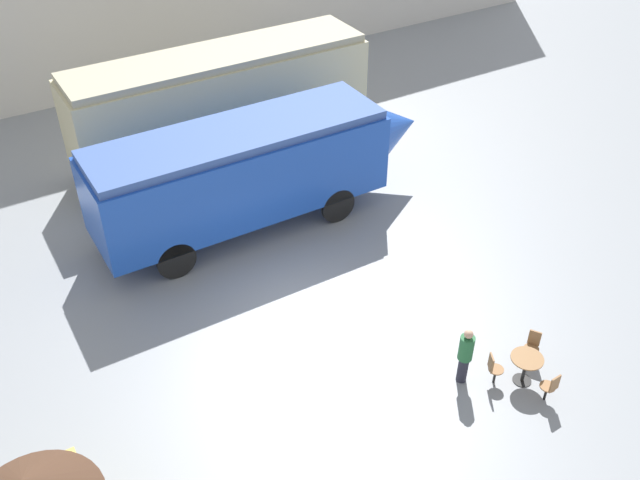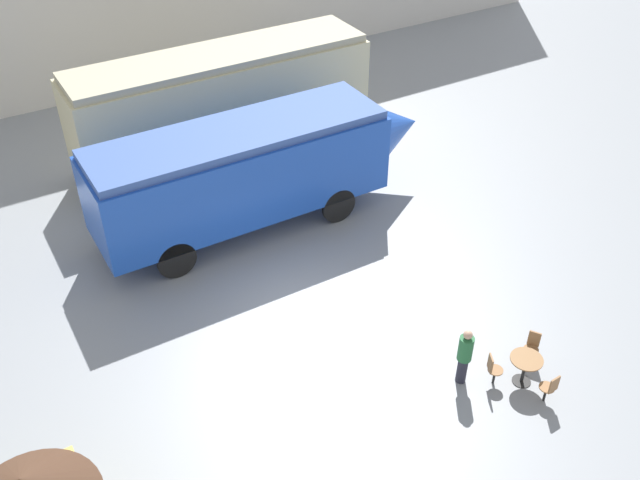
{
  "view_description": "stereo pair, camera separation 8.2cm",
  "coord_description": "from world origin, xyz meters",
  "views": [
    {
      "loc": [
        -6.62,
        -11.67,
        12.72
      ],
      "look_at": [
        0.96,
        1.0,
        1.6
      ],
      "focal_mm": 40.0,
      "sensor_mm": 36.0,
      "label": 1
    },
    {
      "loc": [
        -6.55,
        -11.71,
        12.72
      ],
      "look_at": [
        0.96,
        1.0,
        1.6
      ],
      "focal_mm": 40.0,
      "sensor_mm": 36.0,
      "label": 2
    }
  ],
  "objects": [
    {
      "name": "streamlined_locomotive",
      "position": [
        1.17,
        4.63,
        1.97
      ],
      "size": [
        10.63,
        2.6,
        3.29
      ],
      "color": "blue",
      "rests_on": "ground_plane"
    },
    {
      "name": "cafe_chair_1",
      "position": [
        2.63,
        -4.0,
        0.51
      ],
      "size": [
        0.4,
        0.39,
        0.87
      ],
      "rotation": [
        0.0,
        0.0,
        5.82
      ],
      "color": "black",
      "rests_on": "ground_plane"
    },
    {
      "name": "cafe_chair_0",
      "position": [
        3.93,
        -3.92,
        0.51
      ],
      "size": [
        0.4,
        0.4,
        0.87
      ],
      "rotation": [
        0.0,
        0.0,
        3.72
      ],
      "color": "black",
      "rests_on": "ground_plane"
    },
    {
      "name": "ground_plane",
      "position": [
        0.0,
        0.0,
        0.0
      ],
      "size": [
        80.0,
        80.0,
        0.0
      ],
      "primitive_type": "plane",
      "color": "gray"
    },
    {
      "name": "visitor_person",
      "position": [
        2.09,
        -3.58,
        0.86
      ],
      "size": [
        0.34,
        0.34,
        1.59
      ],
      "color": "#262633",
      "rests_on": "ground_plane"
    },
    {
      "name": "passenger_coach_vintage",
      "position": [
        1.72,
        8.71,
        2.25
      ],
      "size": [
        10.09,
        2.46,
        3.82
      ],
      "color": "beige",
      "rests_on": "ground_plane"
    },
    {
      "name": "cafe_table_near",
      "position": [
        3.3,
        -4.33,
        0.57
      ],
      "size": [
        0.76,
        0.76,
        0.76
      ],
      "color": "black",
      "rests_on": "ground_plane"
    },
    {
      "name": "cafe_chair_2",
      "position": [
        3.35,
        -5.09,
        0.51
      ],
      "size": [
        0.36,
        0.36,
        0.87
      ],
      "rotation": [
        0.0,
        0.0,
        7.91
      ],
      "color": "black",
      "rests_on": "ground_plane"
    }
  ]
}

